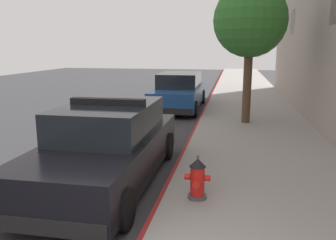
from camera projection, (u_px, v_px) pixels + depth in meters
ground_plane at (95, 119)px, 13.53m from camera, size 32.90×60.00×0.20m
sidewalk_pavement at (253, 121)px, 12.40m from camera, size 3.71×60.00×0.14m
curb_painted_edge at (200, 119)px, 12.75m from camera, size 0.08×60.00×0.14m
police_cruiser at (108, 146)px, 6.82m from camera, size 1.94×4.84×1.68m
parked_car_silver_ahead at (179, 92)px, 15.05m from camera, size 1.94×4.84×1.56m
fire_hydrant at (197, 179)px, 5.81m from camera, size 0.44×0.40×0.76m
street_tree at (250, 21)px, 11.14m from camera, size 2.39×2.39×4.56m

